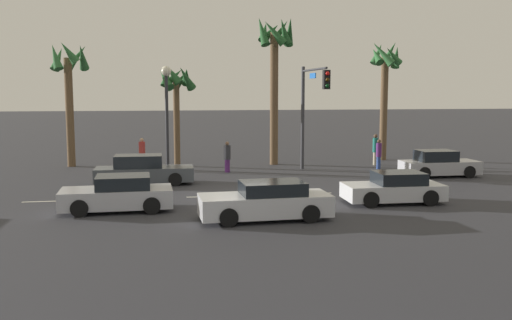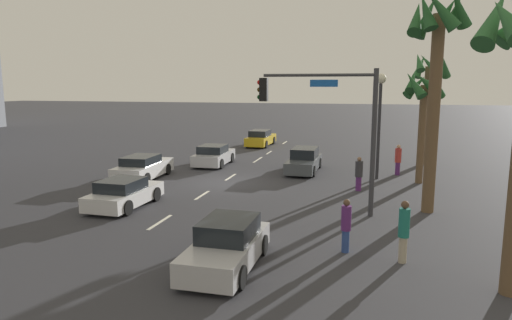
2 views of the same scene
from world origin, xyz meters
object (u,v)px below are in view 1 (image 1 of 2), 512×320
(palm_tree_1, at_px, (69,77))
(palm_tree_2, at_px, (176,86))
(car_2, at_px, (439,164))
(pedestrian_0, at_px, (142,153))
(traffic_signal, at_px, (311,100))
(streetlamp, at_px, (167,98))
(car_4, at_px, (266,202))
(palm_tree_0, at_px, (275,57))
(car_3, at_px, (143,171))
(car_0, at_px, (394,188))
(car_1, at_px, (118,194))
(pedestrian_1, at_px, (375,149))
(pedestrian_3, at_px, (379,153))
(pedestrian_2, at_px, (227,156))
(palm_tree_3, at_px, (385,74))

(palm_tree_1, xyz_separation_m, palm_tree_2, (6.23, -0.88, -0.54))
(car_2, relative_size, pedestrian_0, 2.22)
(traffic_signal, height_order, streetlamp, traffic_signal)
(car_4, height_order, palm_tree_0, palm_tree_0)
(car_3, bearing_deg, car_0, -31.97)
(traffic_signal, bearing_deg, car_4, -112.16)
(pedestrian_0, xyz_separation_m, palm_tree_2, (2.04, 1.02, 3.82))
(traffic_signal, height_order, pedestrian_0, traffic_signal)
(car_1, relative_size, car_4, 0.90)
(streetlamp, distance_m, pedestrian_1, 12.93)
(pedestrian_3, xyz_separation_m, palm_tree_1, (-17.72, 4.10, 4.40))
(traffic_signal, bearing_deg, pedestrian_3, 11.73)
(car_4, height_order, streetlamp, streetlamp)
(pedestrian_0, bearing_deg, car_2, -19.34)
(traffic_signal, bearing_deg, car_1, -138.58)
(car_1, height_order, car_4, car_4)
(pedestrian_2, relative_size, palm_tree_3, 0.22)
(car_2, bearing_deg, palm_tree_3, 90.93)
(palm_tree_0, height_order, palm_tree_1, palm_tree_0)
(car_4, xyz_separation_m, palm_tree_2, (-2.72, 15.02, 4.14))
(pedestrian_1, bearing_deg, streetlamp, -176.90)
(palm_tree_1, bearing_deg, car_3, -59.25)
(car_1, xyz_separation_m, pedestrian_1, (14.47, 11.16, 0.39))
(car_2, height_order, car_4, car_2)
(pedestrian_2, xyz_separation_m, palm_tree_2, (-2.68, 3.11, 3.88))
(car_4, height_order, pedestrian_0, pedestrian_0)
(car_3, distance_m, palm_tree_3, 17.70)
(car_2, distance_m, pedestrian_0, 16.54)
(palm_tree_0, distance_m, palm_tree_3, 7.65)
(car_4, xyz_separation_m, palm_tree_3, (10.72, 15.97, 4.99))
(pedestrian_3, bearing_deg, pedestrian_0, 170.74)
(car_1, xyz_separation_m, pedestrian_3, (14.03, 9.45, 0.29))
(streetlamp, bearing_deg, car_1, -100.53)
(pedestrian_1, relative_size, palm_tree_3, 0.24)
(streetlamp, height_order, palm_tree_3, palm_tree_3)
(streetlamp, distance_m, palm_tree_0, 7.23)
(streetlamp, height_order, palm_tree_2, palm_tree_2)
(pedestrian_2, height_order, palm_tree_3, palm_tree_3)
(pedestrian_1, xyz_separation_m, pedestrian_2, (-9.26, -1.59, -0.12))
(car_3, bearing_deg, palm_tree_0, 39.05)
(pedestrian_1, relative_size, pedestrian_2, 1.10)
(pedestrian_0, bearing_deg, streetlamp, -39.15)
(pedestrian_1, bearing_deg, car_0, -107.45)
(car_1, relative_size, streetlamp, 0.71)
(car_2, height_order, palm_tree_3, palm_tree_3)
(pedestrian_1, bearing_deg, car_4, -124.32)
(pedestrian_0, height_order, palm_tree_3, palm_tree_3)
(traffic_signal, bearing_deg, palm_tree_0, 107.42)
(car_0, relative_size, car_1, 0.95)
(car_4, height_order, pedestrian_1, pedestrian_1)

